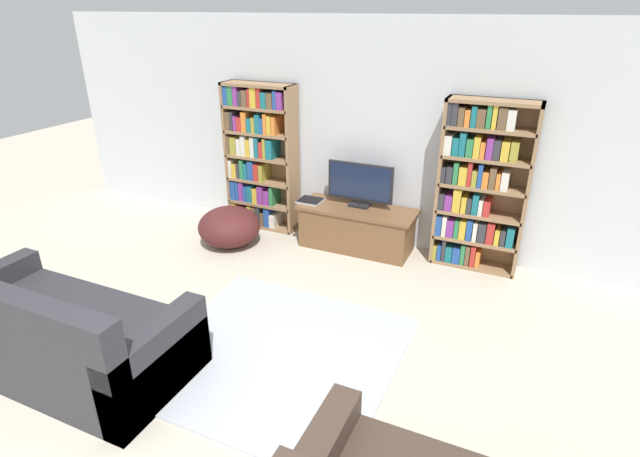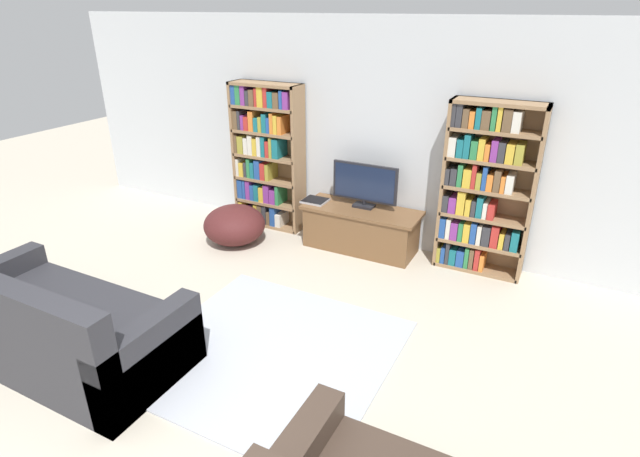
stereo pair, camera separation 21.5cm
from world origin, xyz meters
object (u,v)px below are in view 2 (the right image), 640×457
at_px(bookshelf_left, 266,155).
at_px(tv_stand, 361,229).
at_px(television, 365,185).
at_px(laptop, 315,201).
at_px(bookshelf_right, 483,189).
at_px(beanbag_ottoman, 235,225).
at_px(couch_left_sectional, 60,329).

height_order(bookshelf_left, tv_stand, bookshelf_left).
relative_size(television, laptop, 2.74).
bearing_deg(laptop, tv_stand, 4.13).
bearing_deg(bookshelf_right, laptop, -174.36).
relative_size(tv_stand, laptop, 4.81).
height_order(television, beanbag_ottoman, television).
bearing_deg(beanbag_ottoman, television, 23.23).
distance_m(tv_stand, couch_left_sectional, 3.30).
xyz_separation_m(bookshelf_right, beanbag_ottoman, (-2.74, -0.69, -0.69)).
relative_size(tv_stand, couch_left_sectional, 0.68).
height_order(bookshelf_left, beanbag_ottoman, bookshelf_left).
bearing_deg(bookshelf_right, beanbag_ottoman, -165.81).
relative_size(bookshelf_right, tv_stand, 1.33).
height_order(bookshelf_left, bookshelf_right, same).
relative_size(laptop, beanbag_ottoman, 0.38).
height_order(bookshelf_right, couch_left_sectional, bookshelf_right).
relative_size(bookshelf_left, laptop, 6.41).
bearing_deg(tv_stand, bookshelf_left, 174.16).
distance_m(bookshelf_left, tv_stand, 1.56).
height_order(laptop, couch_left_sectional, couch_left_sectional).
relative_size(television, beanbag_ottoman, 1.05).
bearing_deg(tv_stand, bookshelf_right, 6.33).
xyz_separation_m(television, beanbag_ottoman, (-1.44, -0.62, -0.56)).
height_order(bookshelf_right, laptop, bookshelf_right).
distance_m(bookshelf_right, couch_left_sectional, 4.17).
height_order(bookshelf_left, laptop, bookshelf_left).
distance_m(bookshelf_right, beanbag_ottoman, 2.91).
xyz_separation_m(tv_stand, laptop, (-0.59, -0.04, 0.27)).
xyz_separation_m(bookshelf_left, bookshelf_right, (2.70, 0.00, -0.01)).
height_order(bookshelf_left, couch_left_sectional, bookshelf_left).
distance_m(bookshelf_left, beanbag_ottoman, 0.99).
xyz_separation_m(television, laptop, (-0.59, -0.11, -0.26)).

